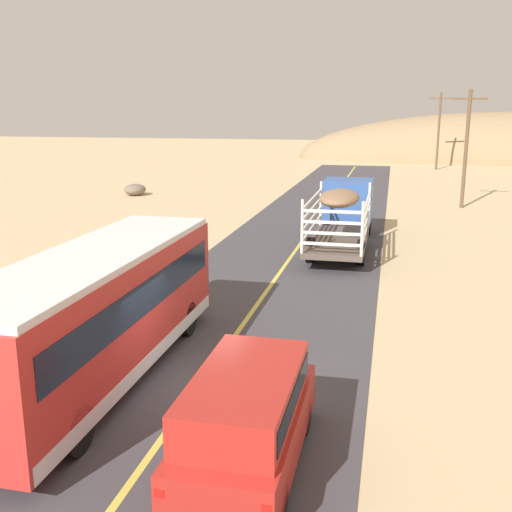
{
  "coord_description": "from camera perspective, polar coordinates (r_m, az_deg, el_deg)",
  "views": [
    {
      "loc": [
        4.28,
        -12.59,
        6.52
      ],
      "look_at": [
        0.0,
        6.35,
        1.77
      ],
      "focal_mm": 42.26,
      "sensor_mm": 36.0,
      "label": 1
    }
  ],
  "objects": [
    {
      "name": "bus",
      "position": [
        15.15,
        -14.71,
        -5.1
      ],
      "size": [
        2.54,
        10.0,
        3.21
      ],
      "color": "red",
      "rests_on": "road_surface"
    },
    {
      "name": "road_centre_line",
      "position": [
        14.8,
        -5.56,
        -12.37
      ],
      "size": [
        0.16,
        117.6,
        0.0
      ],
      "primitive_type": "cube",
      "color": "#D8CC4C",
      "rests_on": "road_surface"
    },
    {
      "name": "suv_near",
      "position": [
        11.33,
        -0.89,
        -14.91
      ],
      "size": [
        1.9,
        4.62,
        1.93
      ],
      "color": "#B2261E",
      "rests_on": "road_surface"
    },
    {
      "name": "road_surface",
      "position": [
        14.8,
        -5.56,
        -12.42
      ],
      "size": [
        8.0,
        120.0,
        0.02
      ],
      "primitive_type": "cube",
      "color": "#423F44",
      "rests_on": "ground"
    },
    {
      "name": "power_pole_far",
      "position": [
        70.08,
        16.91,
        11.44
      ],
      "size": [
        2.2,
        0.24,
        8.24
      ],
      "color": "brown",
      "rests_on": "ground"
    },
    {
      "name": "ground_plane",
      "position": [
        14.81,
        -5.56,
        -12.45
      ],
      "size": [
        240.0,
        240.0,
        0.0
      ],
      "primitive_type": "plane",
      "color": "#CCB284"
    },
    {
      "name": "power_pole_mid",
      "position": [
        42.89,
        19.29,
        9.85
      ],
      "size": [
        2.2,
        0.24,
        7.77
      ],
      "color": "brown",
      "rests_on": "ground"
    },
    {
      "name": "boulder_mid_field",
      "position": [
        47.92,
        -11.38,
        6.18
      ],
      "size": [
        1.63,
        1.89,
        0.88
      ],
      "primitive_type": "ellipsoid",
      "color": "#756656",
      "rests_on": "ground"
    },
    {
      "name": "livestock_truck",
      "position": [
        30.35,
        8.4,
        4.63
      ],
      "size": [
        2.53,
        9.7,
        3.02
      ],
      "color": "#3359A5",
      "rests_on": "road_surface"
    }
  ]
}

